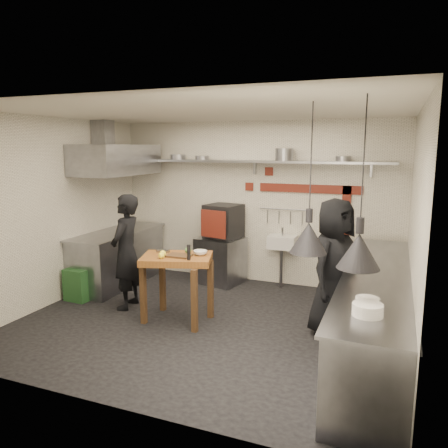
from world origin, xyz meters
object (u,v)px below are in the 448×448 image
at_px(oven_stand, 221,260).
at_px(green_bin, 81,284).
at_px(chef_left, 126,252).
at_px(combi_oven, 223,221).
at_px(chef_right, 334,267).
at_px(prep_table, 177,288).

relative_size(oven_stand, green_bin, 1.60).
bearing_deg(chef_left, combi_oven, 145.48).
distance_m(oven_stand, chef_left, 1.89).
xyz_separation_m(oven_stand, combi_oven, (0.03, 0.06, 0.69)).
relative_size(green_bin, chef_right, 0.29).
xyz_separation_m(prep_table, chef_right, (2.02, 0.37, 0.41)).
bearing_deg(prep_table, green_bin, 155.48).
bearing_deg(chef_left, chef_right, 86.17).
bearing_deg(oven_stand, combi_oven, 74.35).
bearing_deg(green_bin, oven_stand, 43.12).
bearing_deg(green_bin, prep_table, -6.39).
bearing_deg(green_bin, chef_left, -1.47).
bearing_deg(green_bin, combi_oven, 43.62).
distance_m(combi_oven, prep_table, 1.98).
bearing_deg(oven_stand, prep_table, -74.51).
distance_m(chef_left, chef_right, 2.96).
height_order(oven_stand, chef_right, chef_right).
height_order(combi_oven, green_bin, combi_oven).
height_order(green_bin, chef_left, chef_left).
bearing_deg(prep_table, chef_right, -7.81).
height_order(oven_stand, green_bin, oven_stand).
xyz_separation_m(chef_left, chef_right, (2.95, 0.19, 0.02)).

